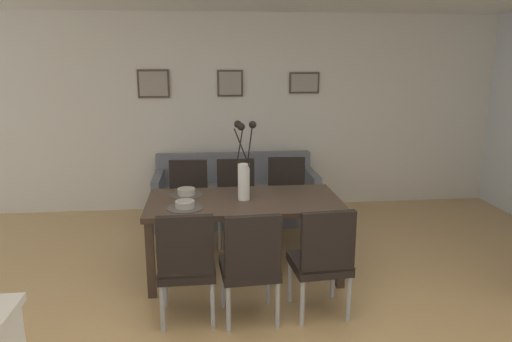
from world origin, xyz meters
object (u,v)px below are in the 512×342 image
at_px(framed_picture_center, 230,83).
at_px(dining_chair_mid_left, 323,257).
at_px(dining_chair_near_left, 187,262).
at_px(sofa, 236,197).
at_px(centerpiece_vase, 244,170).
at_px(framed_picture_right, 304,83).
at_px(dining_table, 244,207).
at_px(bowl_near_left, 185,204).
at_px(framed_picture_left, 153,84).
at_px(dining_chair_mid_right, 287,195).
at_px(bowl_near_right, 186,191).
at_px(dining_chair_far_left, 251,262).
at_px(dining_chair_far_right, 236,197).
at_px(dining_chair_near_right, 188,198).

bearing_deg(framed_picture_center, dining_chair_mid_left, -79.50).
relative_size(dining_chair_near_left, sofa, 0.45).
bearing_deg(centerpiece_vase, framed_picture_right, 64.67).
bearing_deg(dining_chair_mid_left, dining_table, 122.49).
xyz_separation_m(bowl_near_left, framed_picture_left, (-0.45, 2.30, 0.92)).
height_order(dining_chair_mid_right, bowl_near_right, dining_chair_mid_right).
bearing_deg(framed_picture_center, dining_chair_far_left, -90.45).
bearing_deg(sofa, framed_picture_center, 92.94).
bearing_deg(framed_picture_left, dining_table, -64.66).
height_order(dining_chair_far_left, sofa, dining_chair_far_left).
bearing_deg(dining_chair_far_right, framed_picture_center, 89.22).
bearing_deg(dining_chair_far_right, dining_table, -88.84).
height_order(dining_table, dining_chair_mid_right, dining_chair_mid_right).
bearing_deg(dining_table, dining_chair_mid_right, 57.30).
distance_m(dining_chair_mid_left, framed_picture_center, 3.23).
relative_size(centerpiece_vase, framed_picture_right, 1.81).
height_order(dining_chair_far_left, dining_chair_mid_left, same).
bearing_deg(bowl_near_left, framed_picture_left, 101.12).
xyz_separation_m(sofa, framed_picture_right, (0.97, 0.48, 1.42)).
height_order(dining_chair_near_left, dining_chair_near_right, same).
height_order(sofa, framed_picture_left, framed_picture_left).
distance_m(dining_chair_far_right, dining_chair_mid_left, 1.79).
xyz_separation_m(dining_chair_near_right, dining_chair_mid_left, (1.10, -1.71, 0.00)).
bearing_deg(dining_chair_near_right, framed_picture_left, 109.61).
relative_size(dining_chair_near_right, bowl_near_right, 5.41).
xyz_separation_m(dining_chair_near_right, centerpiece_vase, (0.55, -0.85, 0.51)).
bearing_deg(framed_picture_left, framed_picture_right, 0.00).
height_order(dining_table, bowl_near_left, bowl_near_left).
relative_size(dining_chair_mid_right, framed_picture_right, 2.26).
xyz_separation_m(dining_chair_mid_right, framed_picture_center, (-0.57, 1.21, 1.19)).
height_order(bowl_near_right, framed_picture_left, framed_picture_left).
height_order(dining_chair_near_left, dining_chair_far_right, same).
distance_m(dining_chair_mid_right, framed_picture_left, 2.30).
distance_m(sofa, framed_picture_left, 1.81).
xyz_separation_m(dining_chair_mid_left, centerpiece_vase, (-0.55, 0.86, 0.51)).
bearing_deg(dining_chair_mid_left, framed_picture_left, 117.53).
xyz_separation_m(dining_chair_mid_left, framed_picture_center, (-0.55, 2.95, 1.19)).
bearing_deg(bowl_near_right, dining_chair_far_left, -64.72).
distance_m(dining_chair_mid_right, centerpiece_vase, 1.16).
bearing_deg(bowl_near_right, centerpiece_vase, -20.58).
distance_m(dining_chair_near_left, bowl_near_right, 1.08).
xyz_separation_m(bowl_near_left, framed_picture_right, (1.53, 2.30, 0.92)).
bearing_deg(dining_table, dining_chair_near_left, -121.54).
xyz_separation_m(dining_chair_mid_left, sofa, (-0.52, 2.47, -0.23)).
bearing_deg(bowl_near_right, dining_chair_far_right, 50.66).
height_order(dining_table, dining_chair_near_right, dining_chair_near_right).
xyz_separation_m(dining_chair_near_left, dining_chair_far_left, (0.49, -0.05, 0.00)).
xyz_separation_m(dining_chair_mid_right, framed_picture_right, (0.43, 1.21, 1.19)).
bearing_deg(dining_chair_far_left, bowl_near_left, 127.01).
distance_m(dining_chair_far_right, bowl_near_right, 0.87).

